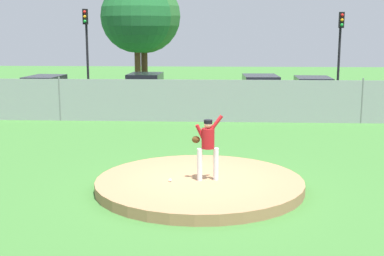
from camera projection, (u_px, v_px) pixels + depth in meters
ground_plane at (206, 140)px, 19.25m from camera, size 80.00×80.00×0.00m
asphalt_strip at (210, 107)px, 27.59m from camera, size 44.00×7.00×0.01m
pitchers_mound at (200, 184)px, 13.33m from camera, size 5.25×5.25×0.26m
pitcher_youth at (207, 143)px, 13.04m from camera, size 0.78×0.32×1.67m
baseball at (170, 180)px, 13.08m from camera, size 0.07×0.07×0.07m
chainlink_fence at (209, 101)px, 23.01m from camera, size 33.11×0.07×1.96m
parked_car_charcoal at (145, 91)px, 27.68m from camera, size 1.96×4.09×1.75m
parked_car_teal at (313, 94)px, 26.70m from camera, size 1.99×4.15×1.64m
parked_car_navy at (45, 91)px, 28.22m from camera, size 2.08×4.59×1.58m
parked_car_silver at (260, 92)px, 27.29m from camera, size 2.07×4.46×1.69m
traffic_cone_orange at (105, 109)px, 25.21m from camera, size 0.40×0.40×0.55m
traffic_light_near at (86, 38)px, 31.32m from camera, size 0.28×0.46×5.21m
traffic_light_far at (340, 40)px, 30.27m from camera, size 0.28×0.46×5.00m
tree_slender_far at (137, 17)px, 34.32m from camera, size 4.70×4.70×7.20m
tree_broad_left at (144, 16)px, 35.24m from camera, size 4.94×4.94×7.38m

